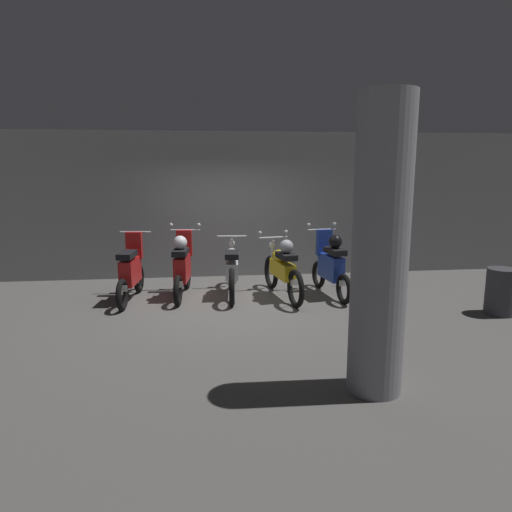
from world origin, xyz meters
TOP-DOWN VIEW (x-y plane):
  - ground_plane at (0.00, 0.00)m, footprint 80.00×80.00m
  - back_wall at (0.00, 2.30)m, footprint 16.00×0.30m
  - motorbike_slot_0 at (-1.78, 0.49)m, footprint 0.56×1.68m
  - motorbike_slot_1 at (-0.89, 0.64)m, footprint 0.59×1.68m
  - motorbike_slot_2 at (0.00, 0.62)m, footprint 0.56×1.95m
  - motorbike_slot_3 at (0.89, 0.37)m, footprint 0.59×1.94m
  - motorbike_slot_4 at (1.78, 0.40)m, footprint 0.59×1.68m
  - bicycle at (2.68, 0.64)m, footprint 0.50×1.72m
  - support_pillar at (1.24, -3.28)m, footprint 0.57×0.57m
  - trash_bin at (4.19, -1.02)m, footprint 0.47×0.47m

SIDE VIEW (x-z plane):
  - ground_plane at x=0.00m, z-range 0.00..0.00m
  - bicycle at x=2.68m, z-range -0.08..0.80m
  - trash_bin at x=4.19m, z-range 0.00..0.74m
  - motorbike_slot_2 at x=0.00m, z-range -0.03..1.01m
  - motorbike_slot_0 at x=-1.78m, z-range -0.06..1.11m
  - motorbike_slot_3 at x=0.89m, z-range -0.05..1.10m
  - motorbike_slot_1 at x=-0.89m, z-range -0.08..1.21m
  - motorbike_slot_4 at x=1.78m, z-range -0.08..1.21m
  - back_wall at x=0.00m, z-range 0.00..3.05m
  - support_pillar at x=1.24m, z-range 0.00..3.05m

